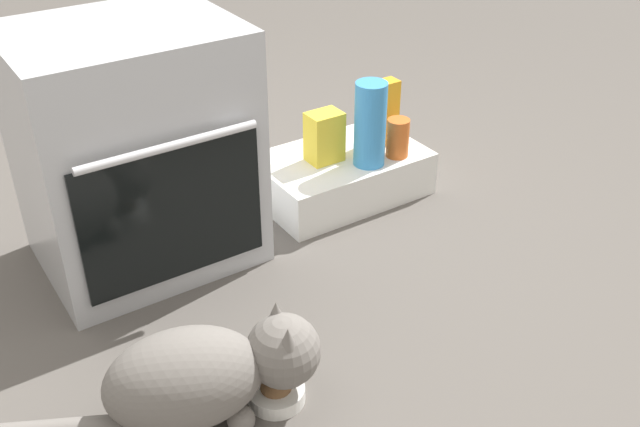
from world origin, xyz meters
The scene contains 9 objects.
ground centered at (0.00, 0.00, 0.00)m, with size 8.00×8.00×0.00m, color #56514C.
oven centered at (-0.04, 0.35, 0.37)m, with size 0.64×0.57×0.75m.
pantry_cabinet centered at (0.70, 0.32, 0.08)m, with size 0.60×0.38×0.16m, color white.
food_bowl centered at (-0.02, -0.44, 0.03)m, with size 0.15×0.15×0.08m.
cat centered at (-0.19, -0.39, 0.14)m, with size 0.80×0.34×0.27m.
water_bottle centered at (0.74, 0.21, 0.31)m, with size 0.11×0.11×0.30m, color #388CD1.
sauce_jar centered at (0.86, 0.20, 0.23)m, with size 0.08×0.08×0.14m, color #D16023.
juice_carton centered at (0.89, 0.31, 0.28)m, with size 0.09×0.06×0.24m, color orange.
snack_bag centered at (0.63, 0.32, 0.25)m, with size 0.12×0.09×0.18m, color yellow.
Camera 1 is at (-0.66, -1.60, 1.37)m, focal length 41.12 mm.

